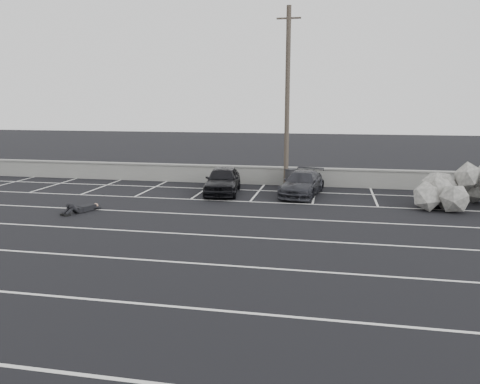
% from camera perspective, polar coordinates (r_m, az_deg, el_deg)
% --- Properties ---
extents(ground, '(120.00, 120.00, 0.00)m').
position_cam_1_polar(ground, '(14.50, -9.00, -8.36)').
color(ground, black).
rests_on(ground, ground).
extents(seawall, '(50.00, 0.45, 1.06)m').
position_cam_1_polar(seawall, '(27.58, 0.98, 2.14)').
color(seawall, gray).
rests_on(seawall, ground).
extents(stall_lines, '(36.00, 20.05, 0.01)m').
position_cam_1_polar(stall_lines, '(18.54, -4.56, -3.97)').
color(stall_lines, silver).
rests_on(stall_lines, ground).
extents(car_left, '(2.14, 4.33, 1.42)m').
position_cam_1_polar(car_left, '(24.64, -2.13, 1.46)').
color(car_left, black).
rests_on(car_left, ground).
extents(car_right, '(2.40, 4.48, 1.24)m').
position_cam_1_polar(car_right, '(24.35, 7.60, 1.04)').
color(car_right, '#25262C').
rests_on(car_right, ground).
extents(utility_pole, '(1.30, 0.26, 9.77)m').
position_cam_1_polar(utility_pole, '(26.15, 5.79, 11.28)').
color(utility_pole, '#4C4238').
rests_on(utility_pole, ground).
extents(trash_bin, '(0.88, 0.88, 1.08)m').
position_cam_1_polar(trash_bin, '(26.51, 6.14, 1.72)').
color(trash_bin, '#2A2A2D').
rests_on(trash_bin, ground).
extents(riprap_pile, '(5.29, 3.86, 1.38)m').
position_cam_1_polar(riprap_pile, '(23.50, 24.88, -0.39)').
color(riprap_pile, gray).
rests_on(riprap_pile, ground).
extents(person, '(2.55, 3.05, 0.49)m').
position_cam_1_polar(person, '(21.86, -18.19, -1.56)').
color(person, black).
rests_on(person, ground).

